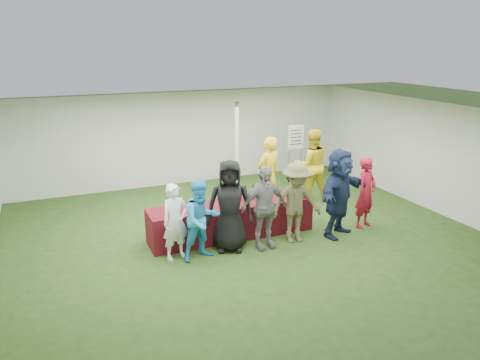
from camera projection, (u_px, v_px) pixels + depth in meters
name	position (u px, v px, depth m)	size (l,w,h in m)	color
ground	(237.00, 230.00, 10.57)	(60.00, 60.00, 0.00)	#284719
tent	(237.00, 158.00, 11.43)	(10.00, 10.00, 10.00)	white
serving_table	(232.00, 220.00, 10.13)	(3.60, 0.80, 0.75)	maroon
wine_bottles	(255.00, 193.00, 10.34)	(0.75, 0.16, 0.32)	black
wine_glasses	(214.00, 205.00, 9.57)	(2.76, 0.13, 0.16)	silver
water_bottle	(235.00, 197.00, 10.11)	(0.07, 0.07, 0.23)	silver
bar_towel	(293.00, 193.00, 10.64)	(0.25, 0.18, 0.03)	white
dump_bucket	(300.00, 193.00, 10.39)	(0.27, 0.27, 0.18)	slate
wine_list_sign	(296.00, 142.00, 13.41)	(0.50, 0.03, 1.80)	slate
staff_pourer	(268.00, 175.00, 11.42)	(0.69, 0.45, 1.90)	yellow
staff_back	(311.00, 165.00, 12.31)	(0.93, 0.72, 1.91)	yellow
customer_0	(175.00, 222.00, 8.99)	(0.55, 0.36, 1.51)	white
customer_1	(202.00, 220.00, 8.97)	(0.78, 0.61, 1.60)	#279EDA
customer_2	(230.00, 206.00, 9.31)	(0.92, 0.60, 1.88)	black
customer_3	(264.00, 208.00, 9.43)	(1.02, 0.42, 1.73)	slate
customer_4	(296.00, 203.00, 9.73)	(1.11, 0.64, 1.72)	brown
customer_5	(339.00, 193.00, 10.02)	(1.80, 0.57, 1.94)	#172341
customer_6	(366.00, 193.00, 10.52)	(0.59, 0.39, 1.63)	maroon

